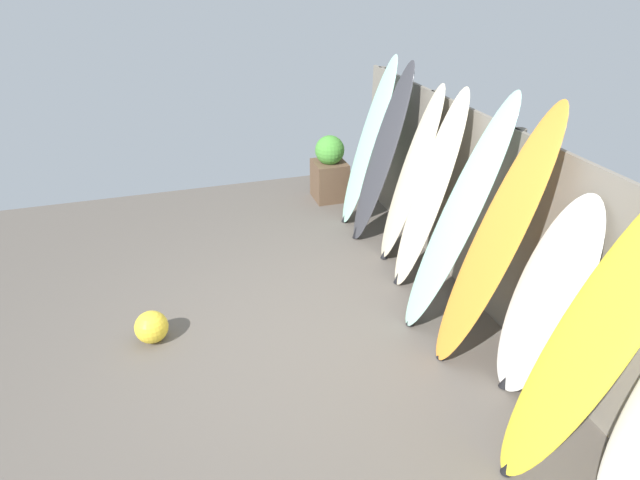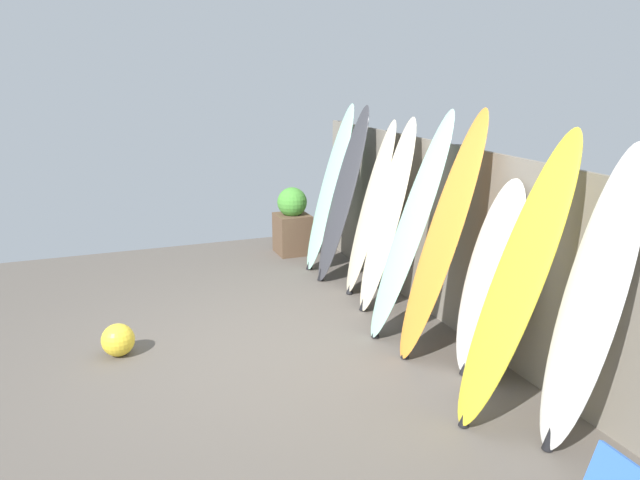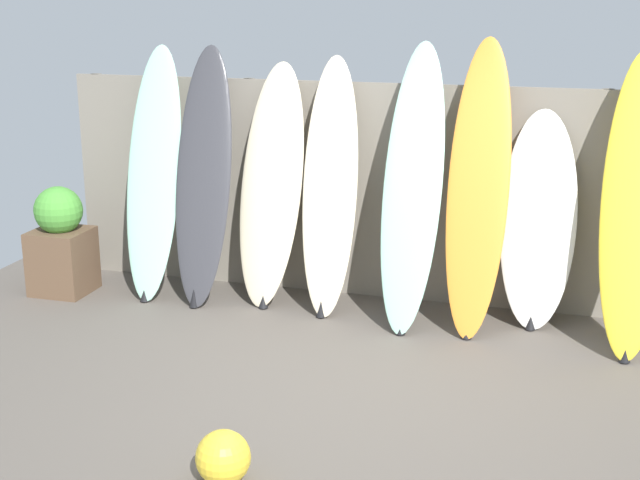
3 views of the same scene
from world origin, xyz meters
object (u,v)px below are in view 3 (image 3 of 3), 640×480
at_px(surfboard_seafoam_4, 413,189).
at_px(surfboard_white_6, 538,221).
at_px(surfboard_cream_2, 271,186).
at_px(planter_box, 61,243).
at_px(surfboard_orange_5, 478,189).
at_px(surfboard_yellow_7, 636,205).
at_px(surfboard_charcoal_1, 204,178).
at_px(surfboard_cream_3, 330,189).
at_px(beach_ball, 223,457).
at_px(surfboard_seafoam_0, 154,174).

distance_m(surfboard_seafoam_4, surfboard_white_6, 0.99).
bearing_deg(surfboard_cream_2, planter_box, -169.65).
xyz_separation_m(surfboard_orange_5, surfboard_yellow_7, (1.12, -0.09, -0.02)).
distance_m(surfboard_charcoal_1, surfboard_yellow_7, 3.36).
distance_m(surfboard_cream_3, beach_ball, 2.89).
height_order(surfboard_white_6, planter_box, surfboard_white_6).
relative_size(surfboard_cream_2, surfboard_white_6, 1.19).
distance_m(surfboard_yellow_7, planter_box, 4.63).
xyz_separation_m(surfboard_seafoam_0, surfboard_yellow_7, (3.81, -0.12, 0.03)).
distance_m(surfboard_cream_2, surfboard_orange_5, 1.69).
relative_size(surfboard_charcoal_1, beach_ball, 7.07).
relative_size(surfboard_cream_3, surfboard_yellow_7, 0.95).
bearing_deg(beach_ball, surfboard_seafoam_0, 122.11).
xyz_separation_m(surfboard_seafoam_0, surfboard_white_6, (3.14, 0.16, -0.21)).
height_order(surfboard_seafoam_0, beach_ball, surfboard_seafoam_0).
xyz_separation_m(surfboard_cream_2, surfboard_orange_5, (1.68, -0.12, 0.11)).
distance_m(surfboard_charcoal_1, surfboard_orange_5, 2.23).
bearing_deg(surfboard_charcoal_1, surfboard_orange_5, -0.42).
bearing_deg(beach_ball, surfboard_orange_5, 69.94).
distance_m(surfboard_seafoam_0, surfboard_seafoam_4, 2.20).
xyz_separation_m(surfboard_seafoam_0, planter_box, (-0.78, -0.24, -0.59)).
distance_m(surfboard_cream_3, surfboard_orange_5, 1.18).
height_order(surfboard_white_6, beach_ball, surfboard_white_6).
bearing_deg(surfboard_charcoal_1, surfboard_yellow_7, -1.78).
height_order(surfboard_charcoal_1, beach_ball, surfboard_charcoal_1).
xyz_separation_m(surfboard_seafoam_0, beach_ball, (1.71, -2.72, -0.88)).
bearing_deg(surfboard_yellow_7, surfboard_white_6, 157.81).
xyz_separation_m(surfboard_seafoam_0, surfboard_cream_3, (1.52, 0.03, -0.03)).
bearing_deg(surfboard_orange_5, surfboard_cream_3, 176.87).
xyz_separation_m(surfboard_charcoal_1, surfboard_cream_3, (1.06, 0.05, -0.03)).
xyz_separation_m(surfboard_cream_3, beach_ball, (0.19, -2.75, -0.85)).
relative_size(surfboard_white_6, planter_box, 1.78).
relative_size(surfboard_seafoam_0, planter_box, 2.25).
distance_m(surfboard_seafoam_0, surfboard_orange_5, 2.69).
bearing_deg(surfboard_seafoam_0, surfboard_seafoam_4, -1.67).
distance_m(planter_box, beach_ball, 3.53).
xyz_separation_m(surfboard_orange_5, beach_ball, (-0.98, -2.69, -0.93)).
bearing_deg(surfboard_orange_5, surfboard_white_6, 22.68).
bearing_deg(surfboard_cream_3, surfboard_seafoam_4, -8.17).
bearing_deg(surfboard_white_6, surfboard_seafoam_4, -166.79).
bearing_deg(surfboard_white_6, planter_box, -174.24).
bearing_deg(surfboard_orange_5, surfboard_cream_2, 175.99).
distance_m(surfboard_white_6, planter_box, 3.96).
relative_size(surfboard_seafoam_0, surfboard_cream_3, 1.03).
relative_size(surfboard_cream_3, beach_ball, 6.85).
bearing_deg(surfboard_seafoam_4, surfboard_orange_5, 3.90).
height_order(surfboard_cream_3, surfboard_white_6, surfboard_cream_3).
bearing_deg(surfboard_white_6, beach_ball, -116.41).
bearing_deg(surfboard_seafoam_0, surfboard_orange_5, -0.65).
bearing_deg(surfboard_yellow_7, surfboard_charcoal_1, 178.22).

